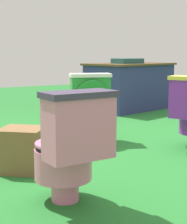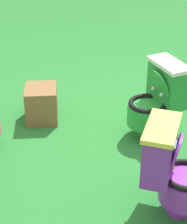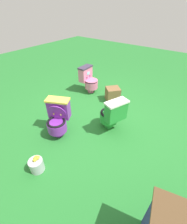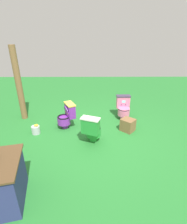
% 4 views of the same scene
% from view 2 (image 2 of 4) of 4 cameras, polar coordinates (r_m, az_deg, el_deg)
% --- Properties ---
extents(ground, '(14.00, 14.00, 0.00)m').
position_cam_2_polar(ground, '(4.00, 4.59, -3.82)').
color(ground, '#26752D').
extents(toilet_purple, '(0.62, 0.58, 0.73)m').
position_cam_2_polar(toilet_purple, '(3.06, 10.76, -7.73)').
color(toilet_purple, purple).
rests_on(toilet_purple, ground).
extents(toilet_green, '(0.55, 0.61, 0.73)m').
position_cam_2_polar(toilet_green, '(3.94, 8.50, 1.68)').
color(toilet_green, green).
rests_on(toilet_green, ground).
extents(small_crate, '(0.46, 0.46, 0.35)m').
position_cam_2_polar(small_crate, '(4.27, -7.03, 1.14)').
color(small_crate, brown).
rests_on(small_crate, ground).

